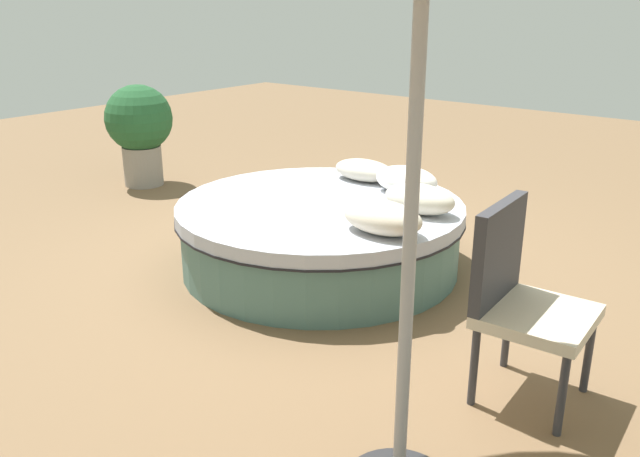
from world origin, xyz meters
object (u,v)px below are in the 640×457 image
throw_pillow_1 (419,199)px  planter (139,126)px  throw_pillow_0 (382,217)px  round_bed (320,234)px  throw_pillow_2 (406,180)px  throw_pillow_3 (364,170)px  patio_chair (519,290)px

throw_pillow_1 → planter: 3.59m
throw_pillow_0 → throw_pillow_1: size_ratio=1.05×
round_bed → throw_pillow_2: size_ratio=4.17×
round_bed → throw_pillow_1: throw_pillow_1 is taller
planter → throw_pillow_1: bearing=174.0°
round_bed → throw_pillow_3: size_ratio=3.96×
throw_pillow_0 → planter: 3.70m
patio_chair → planter: size_ratio=0.93×
patio_chair → planter: planter is taller
round_bed → planter: bearing=-11.9°
throw_pillow_1 → throw_pillow_3: 0.91m
throw_pillow_0 → throw_pillow_1: throw_pillow_0 is taller
throw_pillow_0 → patio_chair: size_ratio=0.56×
throw_pillow_0 → throw_pillow_2: throw_pillow_2 is taller
round_bed → throw_pillow_0: throw_pillow_0 is taller
throw_pillow_0 → round_bed: bearing=-20.6°
throw_pillow_0 → throw_pillow_3: (0.81, -0.96, -0.02)m
patio_chair → planter: 4.84m
throw_pillow_0 → patio_chair: bearing=158.5°
round_bed → throw_pillow_3: 0.78m
throw_pillow_3 → patio_chair: 2.33m
round_bed → throw_pillow_0: 0.83m
round_bed → planter: (2.89, -0.61, 0.37)m
throw_pillow_1 → throw_pillow_3: (0.78, -0.46, -0.02)m
round_bed → throw_pillow_2: bearing=-121.3°
throw_pillow_1 → throw_pillow_2: 0.48m
round_bed → throw_pillow_0: size_ratio=3.83×
patio_chair → round_bed: bearing=-114.1°
throw_pillow_0 → throw_pillow_2: 0.92m
throw_pillow_2 → patio_chair: bearing=138.0°
round_bed → patio_chair: (-1.78, 0.69, 0.30)m
throw_pillow_3 → planter: bearing=1.8°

